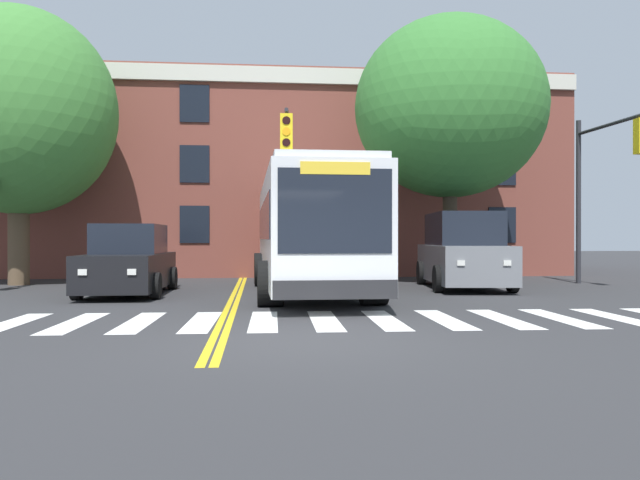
% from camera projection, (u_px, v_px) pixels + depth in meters
% --- Properties ---
extents(ground_plane, '(120.00, 120.00, 0.00)m').
position_uv_depth(ground_plane, '(303.00, 341.00, 9.09)').
color(ground_plane, '#303033').
extents(crosswalk, '(14.97, 3.18, 0.01)m').
position_uv_depth(crosswalk, '(294.00, 321.00, 11.32)').
color(crosswalk, white).
rests_on(crosswalk, ground).
extents(lane_line_yellow_inner, '(0.12, 36.00, 0.01)m').
position_uv_depth(lane_line_yellow_inner, '(242.00, 275.00, 25.13)').
color(lane_line_yellow_inner, gold).
rests_on(lane_line_yellow_inner, ground).
extents(lane_line_yellow_outer, '(0.12, 36.00, 0.01)m').
position_uv_depth(lane_line_yellow_outer, '(246.00, 275.00, 25.14)').
color(lane_line_yellow_outer, gold).
rests_on(lane_line_yellow_outer, ground).
extents(city_bus, '(3.02, 11.05, 3.20)m').
position_uv_depth(city_bus, '(308.00, 231.00, 17.22)').
color(city_bus, white).
rests_on(city_bus, ground).
extents(car_black_near_lane, '(2.10, 4.83, 1.87)m').
position_uv_depth(car_black_near_lane, '(129.00, 263.00, 16.72)').
color(car_black_near_lane, black).
rests_on(car_black_near_lane, ground).
extents(car_grey_far_lane, '(2.66, 5.11, 2.26)m').
position_uv_depth(car_grey_far_lane, '(463.00, 253.00, 18.67)').
color(car_grey_far_lane, slate).
rests_on(car_grey_far_lane, ground).
extents(traffic_light_near_corner, '(0.38, 3.48, 5.42)m').
position_uv_depth(traffic_light_near_corner, '(603.00, 170.00, 19.32)').
color(traffic_light_near_corner, '#28282D').
rests_on(traffic_light_near_corner, ground).
extents(traffic_light_overhead, '(0.50, 3.93, 5.54)m').
position_uv_depth(traffic_light_overhead, '(288.00, 167.00, 19.20)').
color(traffic_light_overhead, '#28282D').
rests_on(traffic_light_overhead, ground).
extents(street_tree_curbside_large, '(8.64, 8.63, 8.86)m').
position_uv_depth(street_tree_curbside_large, '(450.00, 108.00, 20.80)').
color(street_tree_curbside_large, '#4C3D2D').
rests_on(street_tree_curbside_large, ground).
extents(street_tree_curbside_small, '(7.66, 7.34, 8.94)m').
position_uv_depth(street_tree_curbside_small, '(19.00, 111.00, 20.03)').
color(street_tree_curbside_small, brown).
rests_on(street_tree_curbside_small, ground).
extents(building_facade, '(29.81, 10.09, 8.08)m').
position_uv_depth(building_facade, '(206.00, 182.00, 28.29)').
color(building_facade, brown).
rests_on(building_facade, ground).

